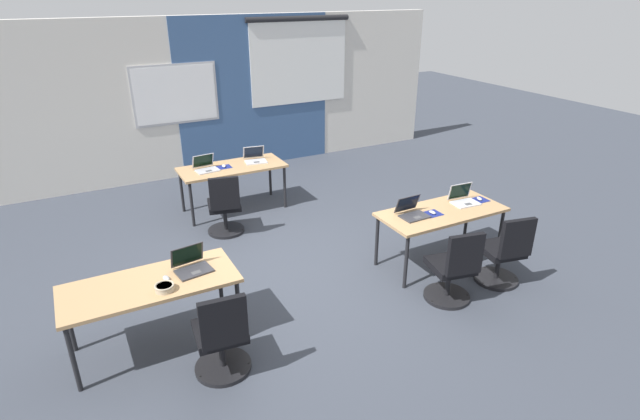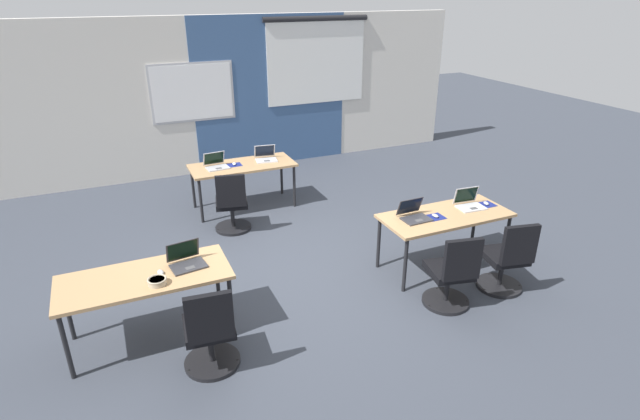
{
  "view_description": "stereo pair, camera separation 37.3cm",
  "coord_description": "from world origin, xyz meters",
  "px_view_note": "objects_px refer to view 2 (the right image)",
  "views": [
    {
      "loc": [
        -2.2,
        -4.84,
        3.24
      ],
      "look_at": [
        0.26,
        -0.2,
        0.88
      ],
      "focal_mm": 27.99,
      "sensor_mm": 36.0,
      "label": 1
    },
    {
      "loc": [
        -1.86,
        -5.0,
        3.24
      ],
      "look_at": [
        0.26,
        -0.2,
        0.88
      ],
      "focal_mm": 27.99,
      "sensor_mm": 36.0,
      "label": 2
    }
  ],
  "objects_px": {
    "desk_far_center": "(243,168)",
    "desk_near_right": "(445,219)",
    "desk_near_left": "(145,281)",
    "laptop_near_left_inner": "(187,261)",
    "laptop_far_left": "(216,164)",
    "chair_far_left": "(232,207)",
    "chair_near_left_inner": "(210,335)",
    "laptop_near_right_inner": "(414,215)",
    "laptop_near_right_end": "(469,203)",
    "chair_near_right_end": "(506,262)",
    "mouse_far_left": "(234,164)",
    "snack_bowl": "(157,281)",
    "mouse_near_left_inner": "(160,272)",
    "chair_near_right_inner": "(451,277)",
    "mouse_near_right_inner": "(435,216)",
    "mouse_near_right_end": "(486,203)",
    "laptop_far_right": "(266,157)"
  },
  "relations": [
    {
      "from": "desk_far_center",
      "to": "desk_near_right",
      "type": "bearing_deg",
      "value": -57.99
    },
    {
      "from": "desk_near_left",
      "to": "laptop_near_left_inner",
      "type": "bearing_deg",
      "value": 6.12
    },
    {
      "from": "laptop_far_left",
      "to": "chair_far_left",
      "type": "distance_m",
      "value": 0.88
    },
    {
      "from": "chair_near_left_inner",
      "to": "laptop_near_right_inner",
      "type": "xyz_separation_m",
      "value": [
        2.63,
        0.75,
        0.39
      ]
    },
    {
      "from": "desk_far_center",
      "to": "laptop_near_left_inner",
      "type": "distance_m",
      "value": 3.07
    },
    {
      "from": "laptop_near_right_end",
      "to": "chair_near_right_end",
      "type": "bearing_deg",
      "value": -91.19
    },
    {
      "from": "desk_near_right",
      "to": "desk_far_center",
      "type": "bearing_deg",
      "value": 122.01
    },
    {
      "from": "desk_near_right",
      "to": "laptop_near_left_inner",
      "type": "relative_size",
      "value": 4.34
    },
    {
      "from": "mouse_far_left",
      "to": "chair_far_left",
      "type": "xyz_separation_m",
      "value": [
        -0.27,
        -0.79,
        -0.36
      ]
    },
    {
      "from": "desk_far_center",
      "to": "snack_bowl",
      "type": "distance_m",
      "value": 3.43
    },
    {
      "from": "desk_near_right",
      "to": "mouse_near_left_inner",
      "type": "bearing_deg",
      "value": -179.6
    },
    {
      "from": "mouse_near_left_inner",
      "to": "mouse_far_left",
      "type": "relative_size",
      "value": 0.99
    },
    {
      "from": "laptop_near_right_inner",
      "to": "chair_near_right_inner",
      "type": "bearing_deg",
      "value": -93.78
    },
    {
      "from": "laptop_near_right_inner",
      "to": "chair_near_right_end",
      "type": "bearing_deg",
      "value": -49.26
    },
    {
      "from": "chair_near_right_end",
      "to": "chair_near_left_inner",
      "type": "xyz_separation_m",
      "value": [
        -3.37,
        0.06,
        0.0
      ]
    },
    {
      "from": "mouse_near_left_inner",
      "to": "desk_near_left",
      "type": "bearing_deg",
      "value": 170.98
    },
    {
      "from": "laptop_near_right_end",
      "to": "chair_far_left",
      "type": "bearing_deg",
      "value": 146.88
    },
    {
      "from": "laptop_near_left_inner",
      "to": "chair_far_left",
      "type": "bearing_deg",
      "value": 56.05
    },
    {
      "from": "desk_far_center",
      "to": "chair_near_right_inner",
      "type": "height_order",
      "value": "chair_near_right_inner"
    },
    {
      "from": "desk_near_left",
      "to": "chair_near_right_inner",
      "type": "xyz_separation_m",
      "value": [
        3.05,
        -0.76,
        -0.28
      ]
    },
    {
      "from": "desk_near_left",
      "to": "chair_near_left_inner",
      "type": "relative_size",
      "value": 1.74
    },
    {
      "from": "snack_bowl",
      "to": "mouse_near_right_inner",
      "type": "bearing_deg",
      "value": 3.2
    },
    {
      "from": "mouse_near_right_end",
      "to": "laptop_near_left_inner",
      "type": "height_order",
      "value": "laptop_near_left_inner"
    },
    {
      "from": "mouse_near_left_inner",
      "to": "chair_near_right_end",
      "type": "bearing_deg",
      "value": -11.27
    },
    {
      "from": "desk_far_center",
      "to": "mouse_near_left_inner",
      "type": "height_order",
      "value": "mouse_near_left_inner"
    },
    {
      "from": "mouse_near_left_inner",
      "to": "desk_far_center",
      "type": "bearing_deg",
      "value": 60.44
    },
    {
      "from": "chair_near_right_end",
      "to": "chair_near_left_inner",
      "type": "bearing_deg",
      "value": 10.96
    },
    {
      "from": "chair_near_left_inner",
      "to": "snack_bowl",
      "type": "relative_size",
      "value": 5.18
    },
    {
      "from": "desk_near_left",
      "to": "laptop_far_left",
      "type": "distance_m",
      "value": 3.13
    },
    {
      "from": "desk_near_right",
      "to": "laptop_near_left_inner",
      "type": "xyz_separation_m",
      "value": [
        -3.09,
        0.04,
        0.11
      ]
    },
    {
      "from": "laptop_far_left",
      "to": "laptop_near_right_end",
      "type": "bearing_deg",
      "value": -52.95
    },
    {
      "from": "snack_bowl",
      "to": "mouse_near_right_end",
      "type": "bearing_deg",
      "value": 3.28
    },
    {
      "from": "chair_near_left_inner",
      "to": "chair_near_right_end",
      "type": "bearing_deg",
      "value": -175.73
    },
    {
      "from": "mouse_near_right_end",
      "to": "laptop_far_right",
      "type": "height_order",
      "value": "laptop_far_right"
    },
    {
      "from": "desk_near_right",
      "to": "mouse_near_right_end",
      "type": "xyz_separation_m",
      "value": [
        0.64,
        0.03,
        0.08
      ]
    },
    {
      "from": "desk_near_right",
      "to": "laptop_far_right",
      "type": "relative_size",
      "value": 4.27
    },
    {
      "from": "mouse_near_left_inner",
      "to": "laptop_far_right",
      "type": "distance_m",
      "value": 3.51
    },
    {
      "from": "laptop_near_left_inner",
      "to": "laptop_far_right",
      "type": "xyz_separation_m",
      "value": [
        1.74,
        2.82,
        -0.0
      ]
    },
    {
      "from": "mouse_near_left_inner",
      "to": "snack_bowl",
      "type": "distance_m",
      "value": 0.19
    },
    {
      "from": "chair_near_right_end",
      "to": "mouse_far_left",
      "type": "height_order",
      "value": "chair_near_right_end"
    },
    {
      "from": "laptop_near_right_end",
      "to": "chair_near_right_inner",
      "type": "height_order",
      "value": "laptop_near_right_end"
    },
    {
      "from": "chair_near_right_end",
      "to": "laptop_near_right_inner",
      "type": "height_order",
      "value": "laptop_near_right_inner"
    },
    {
      "from": "laptop_far_right",
      "to": "snack_bowl",
      "type": "xyz_separation_m",
      "value": [
        -2.06,
        -3.06,
        -0.01
      ]
    },
    {
      "from": "mouse_far_left",
      "to": "desk_far_center",
      "type": "bearing_deg",
      "value": -8.78
    },
    {
      "from": "chair_far_left",
      "to": "mouse_far_left",
      "type": "bearing_deg",
      "value": -96.36
    },
    {
      "from": "desk_near_right",
      "to": "laptop_near_left_inner",
      "type": "height_order",
      "value": "laptop_near_left_inner"
    },
    {
      "from": "mouse_far_left",
      "to": "mouse_near_left_inner",
      "type": "bearing_deg",
      "value": -117.48
    },
    {
      "from": "desk_near_right",
      "to": "chair_far_left",
      "type": "relative_size",
      "value": 1.74
    },
    {
      "from": "chair_near_left_inner",
      "to": "chair_near_right_inner",
      "type": "relative_size",
      "value": 1.0
    },
    {
      "from": "laptop_near_right_end",
      "to": "laptop_far_left",
      "type": "height_order",
      "value": "laptop_near_right_end"
    }
  ]
}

